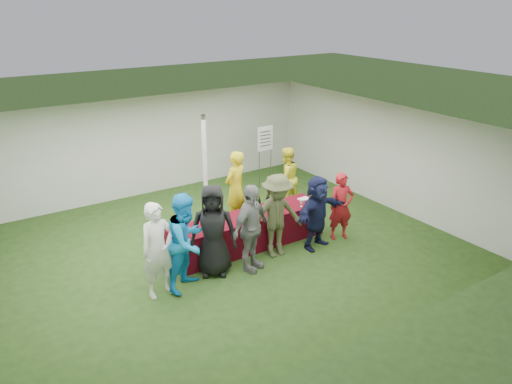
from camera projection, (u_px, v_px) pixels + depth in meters
ground at (213, 250)px, 10.89m from camera, size 60.00×60.00×0.00m
tent at (205, 172)px, 11.59m from camera, size 10.00×10.00×10.00m
serving_table at (248, 231)px, 10.90m from camera, size 3.60×0.80×0.75m
wine_bottles at (266, 203)px, 11.11m from camera, size 0.62×0.12×0.32m
wine_glasses at (238, 219)px, 10.31m from camera, size 2.78×0.12×0.16m
water_bottle at (251, 208)px, 10.85m from camera, size 0.07×0.07×0.23m
bar_towel at (304, 199)px, 11.60m from camera, size 0.25×0.18×0.03m
dump_bucket at (313, 199)px, 11.38m from camera, size 0.23×0.23×0.18m
wine_list_sign at (265, 143)px, 14.02m from camera, size 0.50×0.03×1.80m
staff_pourer at (235, 189)px, 11.79m from camera, size 0.79×0.66×1.84m
staff_back at (286, 178)px, 12.83m from camera, size 0.80×0.63×1.62m
customer_0 at (158, 250)px, 8.95m from camera, size 0.71×0.51×1.82m
customer_1 at (187, 241)px, 9.19m from camera, size 1.15×1.09×1.89m
customer_2 at (213, 230)px, 9.65m from camera, size 1.09×0.97×1.87m
customer_3 at (251, 228)px, 9.80m from camera, size 1.15×0.82×1.81m
customer_4 at (277, 216)px, 10.35m from camera, size 1.23×0.77×1.82m
customer_5 at (317, 212)px, 10.74m from camera, size 1.60×0.82×1.64m
customer_6 at (341, 206)px, 11.16m from camera, size 0.65×0.53×1.55m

